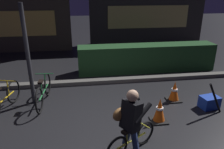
{
  "coord_description": "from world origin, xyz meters",
  "views": [
    {
      "loc": [
        -0.48,
        -4.16,
        2.8
      ],
      "look_at": [
        0.2,
        0.6,
        0.9
      ],
      "focal_mm": 35.65,
      "sensor_mm": 36.0,
      "label": 1
    }
  ],
  "objects_px": {
    "closed_umbrella": "(215,98)",
    "cyclist": "(130,122)",
    "parked_bike_left_mid": "(4,99)",
    "parked_bike_center_left": "(44,91)",
    "traffic_cone_near": "(160,110)",
    "traffic_cone_far": "(174,91)",
    "blue_crate": "(209,102)",
    "street_post": "(28,56)"
  },
  "relations": [
    {
      "from": "street_post",
      "to": "cyclist",
      "type": "height_order",
      "value": "street_post"
    },
    {
      "from": "blue_crate",
      "to": "traffic_cone_near",
      "type": "bearing_deg",
      "value": -164.39
    },
    {
      "from": "traffic_cone_near",
      "to": "traffic_cone_far",
      "type": "relative_size",
      "value": 1.04
    },
    {
      "from": "parked_bike_center_left",
      "to": "cyclist",
      "type": "relative_size",
      "value": 1.25
    },
    {
      "from": "parked_bike_left_mid",
      "to": "blue_crate",
      "type": "relative_size",
      "value": 3.35
    },
    {
      "from": "traffic_cone_far",
      "to": "blue_crate",
      "type": "xyz_separation_m",
      "value": [
        0.72,
        -0.48,
        -0.11
      ]
    },
    {
      "from": "street_post",
      "to": "blue_crate",
      "type": "distance_m",
      "value": 4.57
    },
    {
      "from": "blue_crate",
      "to": "closed_umbrella",
      "type": "xyz_separation_m",
      "value": [
        -0.04,
        -0.25,
        0.24
      ]
    },
    {
      "from": "street_post",
      "to": "parked_bike_center_left",
      "type": "bearing_deg",
      "value": -15.59
    },
    {
      "from": "parked_bike_center_left",
      "to": "traffic_cone_near",
      "type": "relative_size",
      "value": 2.79
    },
    {
      "from": "street_post",
      "to": "parked_bike_left_mid",
      "type": "relative_size",
      "value": 1.69
    },
    {
      "from": "street_post",
      "to": "parked_bike_center_left",
      "type": "relative_size",
      "value": 1.59
    },
    {
      "from": "traffic_cone_near",
      "to": "cyclist",
      "type": "distance_m",
      "value": 1.29
    },
    {
      "from": "street_post",
      "to": "traffic_cone_far",
      "type": "distance_m",
      "value": 3.79
    },
    {
      "from": "parked_bike_left_mid",
      "to": "parked_bike_center_left",
      "type": "height_order",
      "value": "parked_bike_center_left"
    },
    {
      "from": "traffic_cone_near",
      "to": "parked_bike_center_left",
      "type": "bearing_deg",
      "value": 155.15
    },
    {
      "from": "traffic_cone_near",
      "to": "blue_crate",
      "type": "relative_size",
      "value": 1.27
    },
    {
      "from": "parked_bike_left_mid",
      "to": "closed_umbrella",
      "type": "xyz_separation_m",
      "value": [
        4.92,
        -0.8,
        0.07
      ]
    },
    {
      "from": "traffic_cone_near",
      "to": "cyclist",
      "type": "xyz_separation_m",
      "value": [
        -0.87,
        -0.88,
        0.36
      ]
    },
    {
      "from": "traffic_cone_near",
      "to": "traffic_cone_far",
      "type": "distance_m",
      "value": 1.14
    },
    {
      "from": "traffic_cone_near",
      "to": "cyclist",
      "type": "height_order",
      "value": "cyclist"
    },
    {
      "from": "street_post",
      "to": "traffic_cone_far",
      "type": "relative_size",
      "value": 4.64
    },
    {
      "from": "traffic_cone_near",
      "to": "traffic_cone_far",
      "type": "xyz_separation_m",
      "value": [
        0.72,
        0.88,
        -0.01
      ]
    },
    {
      "from": "parked_bike_center_left",
      "to": "traffic_cone_far",
      "type": "bearing_deg",
      "value": -91.13
    },
    {
      "from": "street_post",
      "to": "parked_bike_left_mid",
      "type": "distance_m",
      "value": 1.16
    },
    {
      "from": "street_post",
      "to": "traffic_cone_near",
      "type": "xyz_separation_m",
      "value": [
        2.92,
        -1.3,
        -0.97
      ]
    },
    {
      "from": "street_post",
      "to": "blue_crate",
      "type": "bearing_deg",
      "value": -11.69
    },
    {
      "from": "parked_bike_left_mid",
      "to": "parked_bike_center_left",
      "type": "relative_size",
      "value": 0.94
    },
    {
      "from": "street_post",
      "to": "parked_bike_center_left",
      "type": "distance_m",
      "value": 0.96
    },
    {
      "from": "parked_bike_left_mid",
      "to": "cyclist",
      "type": "bearing_deg",
      "value": -110.33
    },
    {
      "from": "street_post",
      "to": "traffic_cone_near",
      "type": "relative_size",
      "value": 4.44
    },
    {
      "from": "blue_crate",
      "to": "closed_umbrella",
      "type": "bearing_deg",
      "value": -98.91
    },
    {
      "from": "traffic_cone_far",
      "to": "cyclist",
      "type": "distance_m",
      "value": 2.4
    },
    {
      "from": "parked_bike_left_mid",
      "to": "traffic_cone_near",
      "type": "bearing_deg",
      "value": -90.83
    },
    {
      "from": "parked_bike_center_left",
      "to": "blue_crate",
      "type": "relative_size",
      "value": 3.55
    },
    {
      "from": "street_post",
      "to": "closed_umbrella",
      "type": "relative_size",
      "value": 2.93
    },
    {
      "from": "traffic_cone_near",
      "to": "traffic_cone_far",
      "type": "bearing_deg",
      "value": 51.04
    },
    {
      "from": "cyclist",
      "to": "parked_bike_left_mid",
      "type": "bearing_deg",
      "value": 113.18
    },
    {
      "from": "closed_umbrella",
      "to": "cyclist",
      "type": "bearing_deg",
      "value": 20.97
    },
    {
      "from": "street_post",
      "to": "cyclist",
      "type": "relative_size",
      "value": 2.0
    },
    {
      "from": "street_post",
      "to": "parked_bike_center_left",
      "type": "xyz_separation_m",
      "value": [
        0.28,
        -0.08,
        -0.91
      ]
    },
    {
      "from": "traffic_cone_near",
      "to": "cyclist",
      "type": "relative_size",
      "value": 0.45
    }
  ]
}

